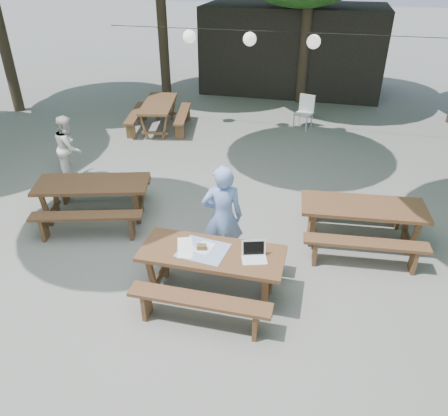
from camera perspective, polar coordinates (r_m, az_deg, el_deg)
ground at (r=7.27m, az=-4.54°, el=-6.10°), size 80.00×80.00×0.00m
pavilion at (r=16.34m, az=8.97°, el=19.91°), size 6.00×3.00×2.80m
main_picnic_table at (r=6.27m, az=-1.53°, el=-8.41°), size 2.00×1.58×0.75m
picnic_table_nw at (r=8.34m, az=-16.52°, el=0.99°), size 2.26×2.04×0.75m
picnic_table_ne at (r=7.65m, az=17.38°, el=-2.00°), size 2.06×1.74×0.75m
picnic_table_far_w at (r=12.50m, az=-8.45°, el=11.88°), size 1.93×2.18×0.75m
woman at (r=6.59m, az=-0.20°, el=-1.23°), size 0.72×0.57×1.71m
second_person at (r=9.99m, az=-19.62°, el=7.45°), size 0.74×0.82×1.39m
plastic_chair at (r=12.71m, az=10.30°, el=11.40°), size 0.56×0.56×0.90m
laptop at (r=5.90m, az=3.94°, el=-6.07°), size 0.39×0.35×0.24m
tabletop_clutter at (r=6.08m, az=-2.93°, el=-5.42°), size 0.80×0.63×0.08m
paper_lanterns at (r=11.86m, az=3.45°, el=21.18°), size 9.00×0.34×0.38m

